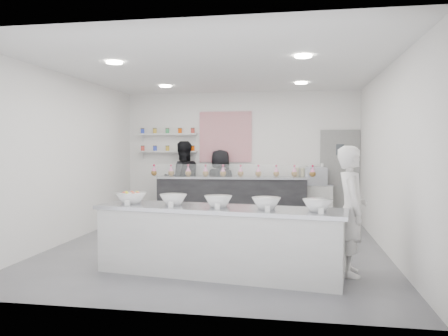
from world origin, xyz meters
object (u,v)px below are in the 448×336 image
(back_bar, at_px, (232,199))
(staff_right, at_px, (220,185))
(prep_counter, at_px, (218,241))
(espresso_machine, at_px, (316,176))
(staff_left, at_px, (183,180))
(espresso_ledge, at_px, (306,203))
(woman_prep, at_px, (351,211))

(back_bar, bearing_deg, staff_right, 137.32)
(prep_counter, xyz_separation_m, espresso_machine, (1.47, 4.36, 0.60))
(back_bar, bearing_deg, staff_left, 165.08)
(back_bar, bearing_deg, espresso_ledge, 7.48)
(espresso_ledge, distance_m, espresso_machine, 0.66)
(prep_counter, xyz_separation_m, back_bar, (-0.41, 4.05, 0.07))
(espresso_ledge, xyz_separation_m, woman_prep, (0.49, -4.07, 0.43))
(espresso_machine, relative_size, staff_right, 0.30)
(prep_counter, bearing_deg, espresso_ledge, 81.64)
(staff_right, bearing_deg, back_bar, 157.56)
(prep_counter, bearing_deg, woman_prep, 17.09)
(espresso_ledge, height_order, staff_right, staff_right)
(espresso_ledge, bearing_deg, espresso_machine, 0.00)
(woman_prep, distance_m, staff_right, 4.71)
(prep_counter, bearing_deg, espresso_machine, 79.11)
(prep_counter, distance_m, staff_right, 4.37)
(staff_left, bearing_deg, staff_right, 155.82)
(staff_right, bearing_deg, espresso_ledge, -161.08)
(espresso_machine, bearing_deg, staff_left, -178.75)
(staff_right, bearing_deg, prep_counter, 116.45)
(prep_counter, relative_size, woman_prep, 1.94)
(espresso_machine, relative_size, woman_prep, 0.28)
(espresso_ledge, distance_m, staff_left, 2.93)
(staff_left, bearing_deg, espresso_ledge, 157.16)
(back_bar, xyz_separation_m, espresso_ledge, (1.67, 0.32, -0.09))
(woman_prep, bearing_deg, espresso_machine, 2.01)
(prep_counter, relative_size, espresso_ledge, 2.86)
(espresso_ledge, xyz_separation_m, staff_left, (-2.88, -0.07, 0.49))
(staff_left, bearing_deg, back_bar, 144.18)
(woman_prep, bearing_deg, staff_right, 29.68)
(espresso_machine, bearing_deg, staff_right, -178.24)
(prep_counter, height_order, espresso_ledge, prep_counter)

